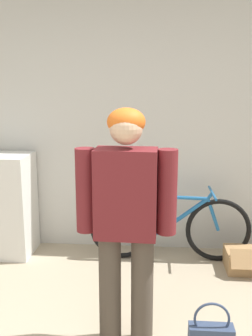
% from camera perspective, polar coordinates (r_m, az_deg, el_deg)
% --- Properties ---
extents(wall_back, '(8.00, 0.07, 2.60)m').
position_cam_1_polar(wall_back, '(4.05, -1.44, 6.15)').
color(wall_back, silver).
rests_on(wall_back, ground_plane).
extents(person, '(0.64, 0.24, 1.58)m').
position_cam_1_polar(person, '(2.52, 0.00, -6.37)').
color(person, '#4C4238').
rests_on(person, ground_plane).
extents(bicycle, '(1.59, 0.46, 0.71)m').
position_cam_1_polar(bicycle, '(3.94, 6.31, -8.48)').
color(bicycle, black).
rests_on(bicycle, ground_plane).
extents(cardboard_box, '(0.46, 0.40, 0.25)m').
position_cam_1_polar(cardboard_box, '(3.98, 17.61, -12.62)').
color(cardboard_box, '#A87F51').
rests_on(cardboard_box, ground_plane).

